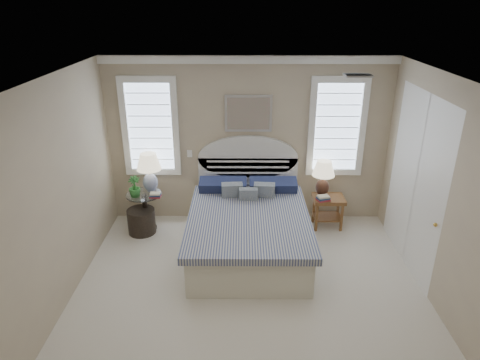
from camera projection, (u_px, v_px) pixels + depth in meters
name	position (u px, v px, depth m)	size (l,w,h in m)	color
floor	(250.00, 314.00, 5.10)	(4.50, 5.00, 0.01)	beige
ceiling	(252.00, 87.00, 4.04)	(4.50, 5.00, 0.01)	silver
wall_back	(248.00, 142.00, 6.87)	(4.50, 0.02, 2.70)	#C1B191
wall_left	(41.00, 213.00, 4.58)	(0.02, 5.00, 2.70)	#C1B191
wall_right	(461.00, 214.00, 4.56)	(0.02, 5.00, 2.70)	#C1B191
crown_molding	(249.00, 59.00, 6.33)	(4.50, 0.08, 0.12)	white
hvac_vent	(358.00, 75.00, 4.78)	(0.30, 0.20, 0.02)	#B2B2B2
switch_plate	(190.00, 154.00, 6.94)	(0.08, 0.01, 0.12)	white
window_left	(150.00, 127.00, 6.76)	(0.90, 0.06, 1.60)	silver
window_right	(337.00, 127.00, 6.75)	(0.90, 0.06, 1.60)	silver
painting	(248.00, 114.00, 6.65)	(0.74, 0.04, 0.58)	silver
closet_door	(415.00, 183.00, 5.72)	(0.02, 1.80, 2.40)	white
bed	(248.00, 226.00, 6.29)	(1.72, 2.28, 1.47)	silver
side_table_left	(145.00, 208.00, 6.84)	(0.56, 0.56, 0.63)	black
nightstand_right	(328.00, 205.00, 6.92)	(0.50, 0.40, 0.53)	brown
floor_pot	(142.00, 221.00, 6.82)	(0.44, 0.44, 0.40)	black
lamp_left	(149.00, 168.00, 6.71)	(0.50, 0.50, 0.64)	silver
lamp_right	(323.00, 174.00, 6.82)	(0.41, 0.41, 0.59)	black
potted_plant	(134.00, 187.00, 6.59)	(0.19, 0.19, 0.33)	#2E742E
books_left	(155.00, 195.00, 6.62)	(0.17, 0.13, 0.07)	maroon
books_right	(323.00, 198.00, 6.74)	(0.23, 0.20, 0.08)	maroon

